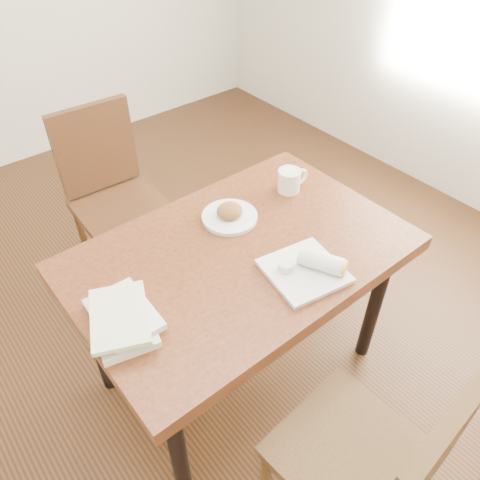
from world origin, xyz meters
TOP-DOWN VIEW (x-y plane):
  - ground at (0.00, 0.00)m, footprint 4.00×5.00m
  - table at (0.00, 0.00)m, footprint 1.23×0.81m
  - chair_near at (-0.13, -0.78)m, footprint 0.45×0.45m
  - chair_far at (-0.07, 0.94)m, footprint 0.44×0.44m
  - plate_scone at (0.08, 0.17)m, footprint 0.22×0.22m
  - coffee_mug at (0.41, 0.16)m, footprint 0.14×0.10m
  - plate_burrito at (0.11, -0.24)m, footprint 0.29×0.29m
  - book_stack at (-0.50, -0.04)m, footprint 0.26×0.30m

SIDE VIEW (x-z plane):
  - ground at x=0.00m, z-range -0.01..0.00m
  - chair_near at x=-0.13m, z-range 0.07..1.03m
  - chair_far at x=-0.07m, z-range 0.07..1.03m
  - table at x=0.00m, z-range 0.29..1.04m
  - plate_scone at x=0.08m, z-range 0.74..0.81m
  - plate_burrito at x=0.11m, z-range 0.73..0.82m
  - book_stack at x=-0.50m, z-range 0.75..0.82m
  - coffee_mug at x=0.41m, z-range 0.75..0.85m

